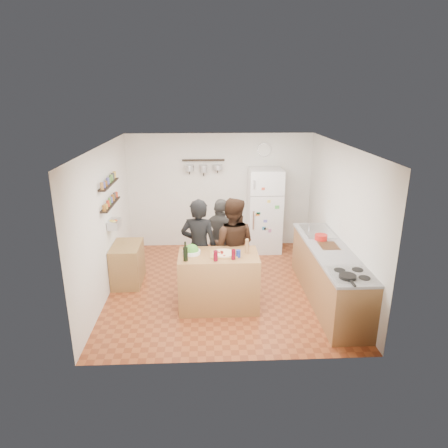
{
  "coord_description": "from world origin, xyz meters",
  "views": [
    {
      "loc": [
        -0.3,
        -6.44,
        3.32
      ],
      "look_at": [
        0.0,
        0.1,
        1.15
      ],
      "focal_mm": 32.0,
      "sensor_mm": 36.0,
      "label": 1
    }
  ],
  "objects_px": {
    "prep_island": "(219,281)",
    "wall_clock": "(264,150)",
    "wine_bottle": "(186,254)",
    "fridge": "(265,210)",
    "side_table": "(128,264)",
    "red_bowl": "(321,237)",
    "salad_bowl": "(192,252)",
    "person_left": "(199,248)",
    "pepper_mill": "(247,247)",
    "skillet": "(348,276)",
    "person_center": "(232,246)",
    "person_back": "(221,241)",
    "salt_canister": "(238,254)",
    "counter_run": "(329,275)"
  },
  "relations": [
    {
      "from": "red_bowl",
      "to": "side_table",
      "type": "relative_size",
      "value": 0.27
    },
    {
      "from": "prep_island",
      "to": "salad_bowl",
      "type": "bearing_deg",
      "value": 173.21
    },
    {
      "from": "pepper_mill",
      "to": "salad_bowl",
      "type": "bearing_deg",
      "value": 180.0
    },
    {
      "from": "person_left",
      "to": "person_back",
      "type": "distance_m",
      "value": 0.64
    },
    {
      "from": "red_bowl",
      "to": "wall_clock",
      "type": "height_order",
      "value": "wall_clock"
    },
    {
      "from": "skillet",
      "to": "prep_island",
      "type": "bearing_deg",
      "value": 151.6
    },
    {
      "from": "prep_island",
      "to": "wine_bottle",
      "type": "height_order",
      "value": "wine_bottle"
    },
    {
      "from": "red_bowl",
      "to": "wall_clock",
      "type": "distance_m",
      "value": 2.6
    },
    {
      "from": "person_center",
      "to": "person_back",
      "type": "relative_size",
      "value": 1.08
    },
    {
      "from": "person_back",
      "to": "skillet",
      "type": "bearing_deg",
      "value": 163.12
    },
    {
      "from": "fridge",
      "to": "person_center",
      "type": "bearing_deg",
      "value": -113.7
    },
    {
      "from": "red_bowl",
      "to": "salad_bowl",
      "type": "bearing_deg",
      "value": -167.1
    },
    {
      "from": "salad_bowl",
      "to": "wall_clock",
      "type": "height_order",
      "value": "wall_clock"
    },
    {
      "from": "person_center",
      "to": "person_back",
      "type": "bearing_deg",
      "value": -56.08
    },
    {
      "from": "person_center",
      "to": "red_bowl",
      "type": "relative_size",
      "value": 7.84
    },
    {
      "from": "wall_clock",
      "to": "person_left",
      "type": "bearing_deg",
      "value": -121.17
    },
    {
      "from": "pepper_mill",
      "to": "wall_clock",
      "type": "bearing_deg",
      "value": 77.07
    },
    {
      "from": "salad_bowl",
      "to": "side_table",
      "type": "bearing_deg",
      "value": 143.44
    },
    {
      "from": "salad_bowl",
      "to": "wine_bottle",
      "type": "distance_m",
      "value": 0.29
    },
    {
      "from": "person_center",
      "to": "salt_canister",
      "type": "bearing_deg",
      "value": 106.61
    },
    {
      "from": "salad_bowl",
      "to": "red_bowl",
      "type": "distance_m",
      "value": 2.25
    },
    {
      "from": "prep_island",
      "to": "wall_clock",
      "type": "relative_size",
      "value": 4.17
    },
    {
      "from": "prep_island",
      "to": "wall_clock",
      "type": "distance_m",
      "value": 3.41
    },
    {
      "from": "person_back",
      "to": "counter_run",
      "type": "distance_m",
      "value": 1.96
    },
    {
      "from": "wine_bottle",
      "to": "pepper_mill",
      "type": "height_order",
      "value": "wine_bottle"
    },
    {
      "from": "person_left",
      "to": "prep_island",
      "type": "bearing_deg",
      "value": 135.26
    },
    {
      "from": "salad_bowl",
      "to": "person_left",
      "type": "relative_size",
      "value": 0.17
    },
    {
      "from": "person_back",
      "to": "red_bowl",
      "type": "bearing_deg",
      "value": -161.68
    },
    {
      "from": "person_back",
      "to": "fridge",
      "type": "distance_m",
      "value": 1.76
    },
    {
      "from": "prep_island",
      "to": "fridge",
      "type": "distance_m",
      "value": 2.7
    },
    {
      "from": "person_center",
      "to": "red_bowl",
      "type": "bearing_deg",
      "value": -167.85
    },
    {
      "from": "salad_bowl",
      "to": "skillet",
      "type": "relative_size",
      "value": 1.21
    },
    {
      "from": "salt_canister",
      "to": "person_back",
      "type": "xyz_separation_m",
      "value": [
        -0.22,
        1.1,
        -0.2
      ]
    },
    {
      "from": "counter_run",
      "to": "skillet",
      "type": "bearing_deg",
      "value": -95.37
    },
    {
      "from": "salt_canister",
      "to": "skillet",
      "type": "relative_size",
      "value": 0.49
    },
    {
      "from": "pepper_mill",
      "to": "prep_island",
      "type": "bearing_deg",
      "value": -173.66
    },
    {
      "from": "salad_bowl",
      "to": "red_bowl",
      "type": "bearing_deg",
      "value": 12.9
    },
    {
      "from": "prep_island",
      "to": "salt_canister",
      "type": "relative_size",
      "value": 10.89
    },
    {
      "from": "person_back",
      "to": "skillet",
      "type": "height_order",
      "value": "person_back"
    },
    {
      "from": "red_bowl",
      "to": "wall_clock",
      "type": "relative_size",
      "value": 0.71
    },
    {
      "from": "salad_bowl",
      "to": "wine_bottle",
      "type": "xyz_separation_m",
      "value": [
        -0.08,
        -0.27,
        0.08
      ]
    },
    {
      "from": "fridge",
      "to": "side_table",
      "type": "bearing_deg",
      "value": -150.94
    },
    {
      "from": "prep_island",
      "to": "skillet",
      "type": "bearing_deg",
      "value": -28.4
    },
    {
      "from": "wine_bottle",
      "to": "wall_clock",
      "type": "xyz_separation_m",
      "value": [
        1.57,
        2.98,
        1.13
      ]
    },
    {
      "from": "wine_bottle",
      "to": "side_table",
      "type": "bearing_deg",
      "value": 133.98
    },
    {
      "from": "skillet",
      "to": "side_table",
      "type": "distance_m",
      "value": 3.87
    },
    {
      "from": "red_bowl",
      "to": "fridge",
      "type": "relative_size",
      "value": 0.12
    },
    {
      "from": "wall_clock",
      "to": "side_table",
      "type": "xyz_separation_m",
      "value": [
        -2.69,
        -1.82,
        -1.78
      ]
    },
    {
      "from": "pepper_mill",
      "to": "skillet",
      "type": "xyz_separation_m",
      "value": [
        1.27,
        -0.98,
        -0.06
      ]
    },
    {
      "from": "salad_bowl",
      "to": "prep_island",
      "type": "bearing_deg",
      "value": -6.79
    }
  ]
}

